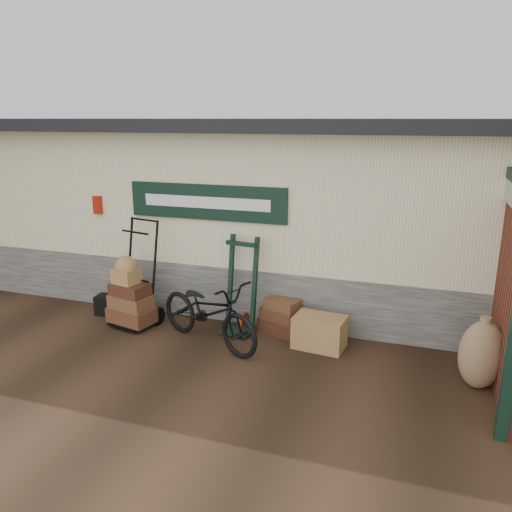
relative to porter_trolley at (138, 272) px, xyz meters
The scene contains 9 objects.
ground 1.64m from the porter_trolley, 20.63° to the right, with size 80.00×80.00×0.00m, color black.
station_building 2.70m from the porter_trolley, 59.79° to the left, with size 14.40×4.10×3.20m.
porter_trolley is the anchor object (origin of this frame).
green_barrow 1.68m from the porter_trolley, ahead, with size 0.54×0.46×1.49m, color black, non-canonical shape.
suitcase_stack 2.36m from the porter_trolley, ahead, with size 0.63×0.39×0.55m, color #361811, non-canonical shape.
wicker_hamper 3.01m from the porter_trolley, ahead, with size 0.72×0.47×0.47m, color brown.
black_trunk 1.02m from the porter_trolley, 169.96° to the left, with size 0.33×0.28×0.33m, color black.
bicycle 1.47m from the porter_trolley, 15.65° to the right, with size 1.94×0.68×1.13m, color black.
burlap_sack_left 5.06m from the porter_trolley, ahead, with size 0.55×0.46×0.88m, color olive.
Camera 1 is at (2.87, -6.06, 3.21)m, focal length 35.00 mm.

